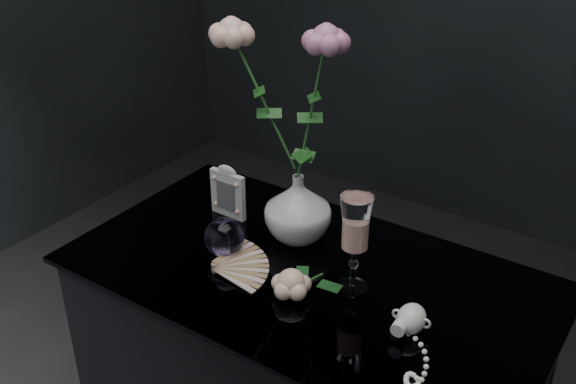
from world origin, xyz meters
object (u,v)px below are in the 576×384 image
Objects in this scene: loose_rose at (291,283)px; pearl_jar at (411,318)px; picture_frame at (228,191)px; paperweight at (224,237)px; vase at (298,208)px; wine_glass at (355,244)px.

pearl_jar is at bearing 33.64° from loose_rose.
paperweight is at bearing -52.87° from picture_frame.
vase is 0.23m from loose_rose.
vase is 0.40m from pearl_jar.
vase is at bearing 153.55° from wine_glass.
loose_rose is at bearing -134.68° from wine_glass.
pearl_jar is at bearing -13.09° from picture_frame.
loose_rose is at bearing -11.60° from paperweight.
picture_frame is 0.37m from loose_rose.
paperweight is at bearing -167.15° from loose_rose.
picture_frame is 0.58m from pearl_jar.
paperweight is (-0.10, -0.15, -0.04)m from vase.
pearl_jar is (0.25, 0.04, -0.00)m from loose_rose.
wine_glass is (0.21, -0.10, 0.03)m from vase.
wine_glass reaches higher than pearl_jar.
wine_glass reaches higher than loose_rose.
picture_frame is at bearing 125.69° from paperweight.
picture_frame is 0.68× the size of pearl_jar.
wine_glass is 0.15m from loose_rose.
vase is at bearing 152.13° from pearl_jar.
picture_frame reaches higher than pearl_jar.
vase is 1.18× the size of picture_frame.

